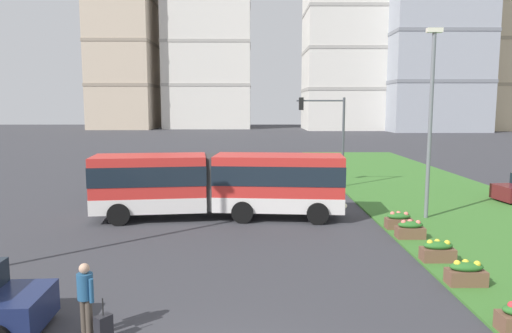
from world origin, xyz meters
The scene contains 14 objects.
articulated_bus centered at (-1.06, 13.69, 1.65)m, with size 12.03×3.28×3.00m.
car_black_sedan centered at (-6.04, 20.71, 0.75)m, with size 4.57×2.41×1.58m.
pedestrian_crossing centered at (-3.29, 2.03, 1.00)m, with size 0.48×0.39×1.74m.
rolling_suitcase centered at (-2.84, 1.83, 0.31)m, with size 0.41×0.43×0.97m.
flower_planter_1 centered at (6.80, 4.93, 0.43)m, with size 1.10×0.56×0.74m.
flower_planter_2 centered at (6.80, 7.05, 0.43)m, with size 1.10×0.56×0.74m.
flower_planter_3 centered at (6.80, 9.84, 0.43)m, with size 1.10×0.56×0.74m.
flower_planter_4 centered at (6.80, 11.31, 0.43)m, with size 1.10×0.56×0.74m.
traffic_light_far_right centered at (5.41, 22.00, 3.99)m, with size 3.13×0.28×5.84m.
streetlight_median centered at (8.70, 13.29, 4.82)m, with size 0.70×0.28×8.76m.
apartment_tower_west centered at (-30.00, 107.11, 24.42)m, with size 14.52×19.65×48.80m.
apartment_tower_westcentre centered at (-10.36, 108.31, 24.78)m, with size 20.75×15.02×49.51m.
apartment_tower_centre centered at (21.43, 100.92, 21.84)m, with size 17.97×15.86×43.63m.
apartment_tower_eastcentre centered at (39.10, 93.25, 24.89)m, with size 20.12×15.62×49.75m.
Camera 1 is at (0.54, -8.26, 5.27)m, focal length 32.93 mm.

